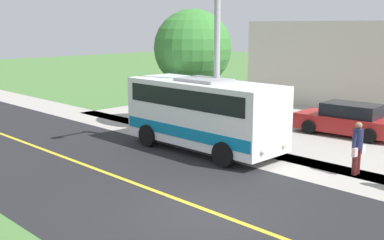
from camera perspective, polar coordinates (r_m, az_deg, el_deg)
The scene contains 9 objects.
ground_plane at distance 13.00m, azimuth 1.70°, elevation -10.72°, with size 120.00×120.00×0.00m, color #477238.
road_surface at distance 13.00m, azimuth 1.70°, elevation -10.70°, with size 8.00×100.00×0.01m, color black.
sidewalk at distance 16.95m, azimuth 13.94°, elevation -5.74°, with size 2.40×100.00×0.01m, color #9E9991.
road_centre_line at distance 13.00m, azimuth 1.70°, elevation -10.68°, with size 0.16×100.00×0.00m, color gold.
shuttle_bus_front at distance 18.57m, azimuth 1.42°, elevation 1.05°, with size 2.55×6.72×2.86m.
pedestrian_waiting at distance 16.60m, azimuth 19.15°, elevation -2.99°, with size 0.72×0.34×1.77m.
street_light_pole at distance 18.48m, azimuth 2.76°, elevation 9.89°, with size 1.97×0.24×8.03m.
parked_car_near at distance 22.48m, azimuth 18.11°, elevation -0.00°, with size 2.28×4.53×1.45m.
tree_curbside at distance 22.91m, azimuth 0.08°, elevation 8.52°, with size 3.71×3.71×5.63m.
Camera 1 is at (8.77, 8.27, 4.87)m, focal length 44.65 mm.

